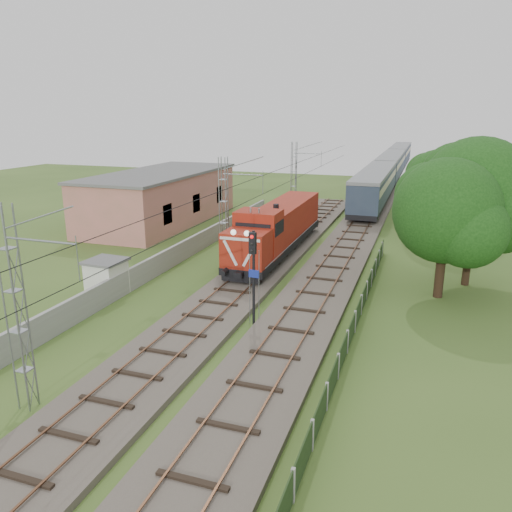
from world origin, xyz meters
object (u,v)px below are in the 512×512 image
at_px(locomotive, 277,228).
at_px(signal_post, 253,261).
at_px(coach_rake, 391,165).
at_px(relay_hut, 107,278).

relative_size(locomotive, signal_post, 3.31).
distance_m(coach_rake, signal_post, 62.55).
xyz_separation_m(locomotive, relay_hut, (-7.40, -12.29, -1.08)).
bearing_deg(relay_hut, locomotive, 58.95).
bearing_deg(locomotive, signal_post, -78.78).
xyz_separation_m(signal_post, relay_hut, (-10.09, 1.28, -2.39)).
relative_size(locomotive, relay_hut, 7.28).
distance_m(locomotive, coach_rake, 49.19).
relative_size(coach_rake, relay_hut, 31.02).
bearing_deg(coach_rake, signal_post, -92.11).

